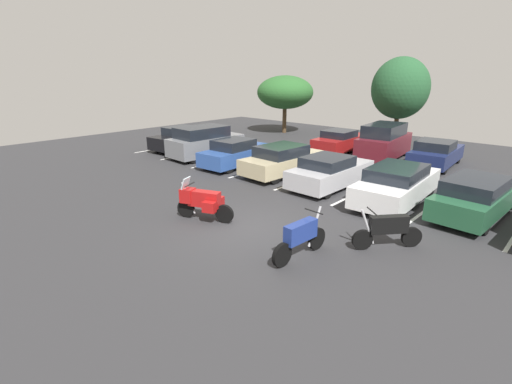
{
  "coord_description": "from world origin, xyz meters",
  "views": [
    {
      "loc": [
        7.93,
        -8.16,
        4.92
      ],
      "look_at": [
        -0.61,
        1.16,
        0.81
      ],
      "focal_mm": 26.27,
      "sensor_mm": 36.0,
      "label": 1
    }
  ],
  "objects_px": {
    "car_blue": "(236,153)",
    "motorcycle_second": "(388,229)",
    "car_green": "(477,196)",
    "car_far_red": "(341,141)",
    "car_black": "(183,139)",
    "car_far_navy": "(436,154)",
    "car_white": "(397,184)",
    "car_silver": "(330,172)",
    "car_far_maroon": "(384,142)",
    "motorcycle_third": "(301,237)",
    "car_grey": "(205,142)",
    "car_champagne": "(283,160)",
    "motorcycle_touring": "(202,201)"
  },
  "relations": [
    {
      "from": "car_blue",
      "to": "motorcycle_second",
      "type": "bearing_deg",
      "value": -21.43
    },
    {
      "from": "car_green",
      "to": "car_far_red",
      "type": "bearing_deg",
      "value": 145.12
    },
    {
      "from": "car_green",
      "to": "car_black",
      "type": "bearing_deg",
      "value": 179.68
    },
    {
      "from": "car_far_red",
      "to": "car_far_navy",
      "type": "relative_size",
      "value": 1.01
    },
    {
      "from": "motorcycle_second",
      "to": "car_far_red",
      "type": "xyz_separation_m",
      "value": [
        -8.01,
        11.04,
        0.1
      ]
    },
    {
      "from": "car_blue",
      "to": "car_white",
      "type": "distance_m",
      "value": 8.79
    },
    {
      "from": "car_black",
      "to": "car_silver",
      "type": "distance_m",
      "value": 11.37
    },
    {
      "from": "car_black",
      "to": "car_far_maroon",
      "type": "height_order",
      "value": "car_far_maroon"
    },
    {
      "from": "car_blue",
      "to": "car_far_navy",
      "type": "bearing_deg",
      "value": 41.96
    },
    {
      "from": "car_far_navy",
      "to": "car_green",
      "type": "bearing_deg",
      "value": -61.81
    },
    {
      "from": "motorcycle_third",
      "to": "car_white",
      "type": "height_order",
      "value": "car_white"
    },
    {
      "from": "car_white",
      "to": "car_far_maroon",
      "type": "bearing_deg",
      "value": 118.07
    },
    {
      "from": "motorcycle_second",
      "to": "car_silver",
      "type": "height_order",
      "value": "car_silver"
    },
    {
      "from": "motorcycle_third",
      "to": "car_blue",
      "type": "relative_size",
      "value": 0.47
    },
    {
      "from": "car_black",
      "to": "car_silver",
      "type": "xyz_separation_m",
      "value": [
        11.35,
        -0.62,
        -0.04
      ]
    },
    {
      "from": "motorcycle_third",
      "to": "car_grey",
      "type": "bearing_deg",
      "value": 151.12
    },
    {
      "from": "car_silver",
      "to": "car_far_red",
      "type": "bearing_deg",
      "value": 117.06
    },
    {
      "from": "car_blue",
      "to": "car_far_maroon",
      "type": "height_order",
      "value": "car_far_maroon"
    },
    {
      "from": "car_champagne",
      "to": "car_silver",
      "type": "bearing_deg",
      "value": -5.16
    },
    {
      "from": "motorcycle_third",
      "to": "car_silver",
      "type": "distance_m",
      "value": 6.9
    },
    {
      "from": "car_black",
      "to": "car_far_red",
      "type": "distance_m",
      "value": 10.04
    },
    {
      "from": "motorcycle_touring",
      "to": "car_green",
      "type": "bearing_deg",
      "value": 44.91
    },
    {
      "from": "motorcycle_second",
      "to": "car_far_navy",
      "type": "xyz_separation_m",
      "value": [
        -2.3,
        11.16,
        0.11
      ]
    },
    {
      "from": "motorcycle_second",
      "to": "car_far_navy",
      "type": "distance_m",
      "value": 11.39
    },
    {
      "from": "car_black",
      "to": "car_far_maroon",
      "type": "distance_m",
      "value": 12.37
    },
    {
      "from": "car_far_navy",
      "to": "motorcycle_touring",
      "type": "bearing_deg",
      "value": -103.95
    },
    {
      "from": "car_far_red",
      "to": "car_far_maroon",
      "type": "distance_m",
      "value": 2.87
    },
    {
      "from": "motorcycle_third",
      "to": "car_far_maroon",
      "type": "relative_size",
      "value": 0.45
    },
    {
      "from": "car_blue",
      "to": "car_green",
      "type": "bearing_deg",
      "value": 2.97
    },
    {
      "from": "car_grey",
      "to": "car_green",
      "type": "bearing_deg",
      "value": 1.37
    },
    {
      "from": "car_far_maroon",
      "to": "car_champagne",
      "type": "bearing_deg",
      "value": -107.66
    },
    {
      "from": "car_grey",
      "to": "car_silver",
      "type": "distance_m",
      "value": 8.68
    },
    {
      "from": "car_champagne",
      "to": "car_blue",
      "type": "bearing_deg",
      "value": -173.86
    },
    {
      "from": "motorcycle_second",
      "to": "car_grey",
      "type": "bearing_deg",
      "value": 161.99
    },
    {
      "from": "car_green",
      "to": "car_silver",
      "type": "bearing_deg",
      "value": -174.67
    },
    {
      "from": "car_silver",
      "to": "motorcycle_third",
      "type": "bearing_deg",
      "value": -64.6
    },
    {
      "from": "car_silver",
      "to": "car_far_red",
      "type": "distance_m",
      "value": 7.81
    },
    {
      "from": "motorcycle_third",
      "to": "car_black",
      "type": "height_order",
      "value": "car_black"
    },
    {
      "from": "motorcycle_third",
      "to": "car_champagne",
      "type": "height_order",
      "value": "car_champagne"
    },
    {
      "from": "car_champagne",
      "to": "car_far_maroon",
      "type": "height_order",
      "value": "car_far_maroon"
    },
    {
      "from": "car_champagne",
      "to": "car_far_maroon",
      "type": "xyz_separation_m",
      "value": [
        2.12,
        6.64,
        0.27
      ]
    },
    {
      "from": "car_silver",
      "to": "car_far_navy",
      "type": "distance_m",
      "value": 7.39
    },
    {
      "from": "motorcycle_third",
      "to": "car_black",
      "type": "relative_size",
      "value": 0.48
    },
    {
      "from": "motorcycle_third",
      "to": "car_white",
      "type": "bearing_deg",
      "value": 89.51
    },
    {
      "from": "motorcycle_touring",
      "to": "car_far_navy",
      "type": "xyz_separation_m",
      "value": [
        3.31,
        13.34,
        0.02
      ]
    },
    {
      "from": "motorcycle_third",
      "to": "car_far_navy",
      "type": "height_order",
      "value": "car_far_navy"
    },
    {
      "from": "motorcycle_second",
      "to": "car_green",
      "type": "relative_size",
      "value": 0.34
    },
    {
      "from": "motorcycle_touring",
      "to": "car_far_maroon",
      "type": "bearing_deg",
      "value": 87.99
    },
    {
      "from": "motorcycle_touring",
      "to": "car_silver",
      "type": "distance_m",
      "value": 6.38
    },
    {
      "from": "car_far_maroon",
      "to": "car_far_red",
      "type": "bearing_deg",
      "value": 178.94
    }
  ]
}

